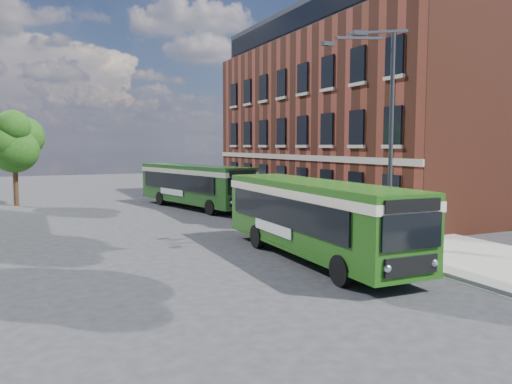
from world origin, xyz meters
name	(u,v)px	position (x,y,z in m)	size (l,w,h in m)	color
ground	(258,251)	(0.00, 0.00, 0.00)	(120.00, 120.00, 0.00)	#28282B
pavement	(306,215)	(7.00, 8.00, 0.07)	(6.00, 48.00, 0.15)	gray
kerb_line	(262,219)	(3.95, 8.00, 0.01)	(0.12, 48.00, 0.01)	beige
brick_office	(361,111)	(14.00, 12.00, 6.97)	(12.10, 26.00, 14.20)	maroon
street_lamp	(384,136)	(4.84, -2.00, 4.79)	(2.96, 2.38, 9.00)	#36383B
bus_stop_sign	(435,221)	(5.60, -4.20, 1.51)	(0.35, 0.08, 2.52)	#36383B
bus_front	(314,212)	(1.41, -2.13, 1.83)	(2.75, 11.29, 3.02)	#205613
bus_rear	(195,182)	(2.03, 15.06, 1.83)	(5.16, 11.76, 3.02)	#1F5018
pedestrian_a	(439,232)	(6.52, -3.53, 0.90)	(0.55, 0.36, 1.51)	black
pedestrian_b	(357,219)	(5.04, 0.00, 1.05)	(0.88, 0.68, 1.81)	black
tree_right	(15,141)	(-9.43, 21.66, 4.70)	(4.10, 3.90, 6.93)	#382314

